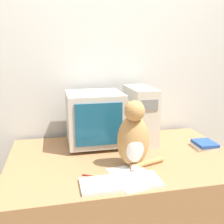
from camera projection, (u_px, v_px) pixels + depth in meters
name	position (u px, v px, depth m)	size (l,w,h in m)	color
wall_back	(107.00, 76.00, 2.13)	(7.00, 0.05, 2.50)	silver
desk	(123.00, 208.00, 1.82)	(1.49, 0.94, 0.78)	#9E7047
crt_monitor	(95.00, 118.00, 1.89)	(0.39, 0.38, 0.39)	#BCB7AD
computer_tower	(140.00, 115.00, 1.97)	(0.17, 0.39, 0.41)	beige
keyboard	(121.00, 182.00, 1.37)	(0.42, 0.17, 0.02)	silver
cat	(134.00, 138.00, 1.54)	(0.30, 0.22, 0.41)	#B7844C
book_stack	(204.00, 145.00, 1.86)	(0.15, 0.17, 0.05)	beige
pen	(96.00, 177.00, 1.44)	(0.14, 0.09, 0.01)	maroon
paper_sheet	(133.00, 177.00, 1.45)	(0.26, 0.33, 0.00)	white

